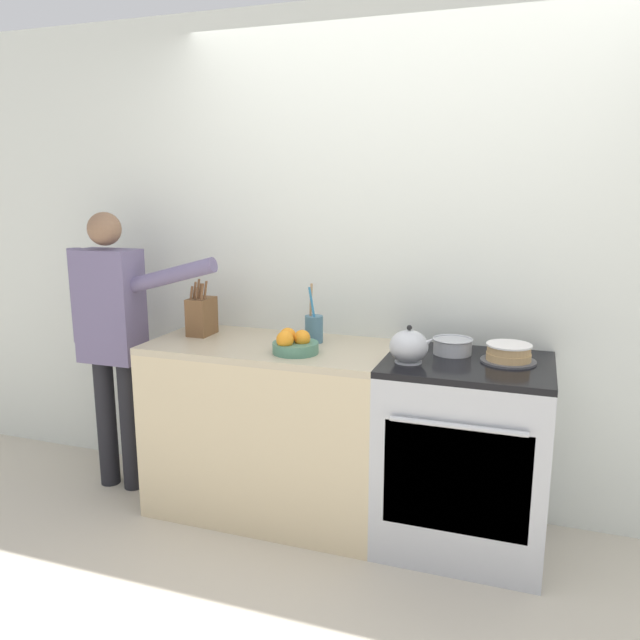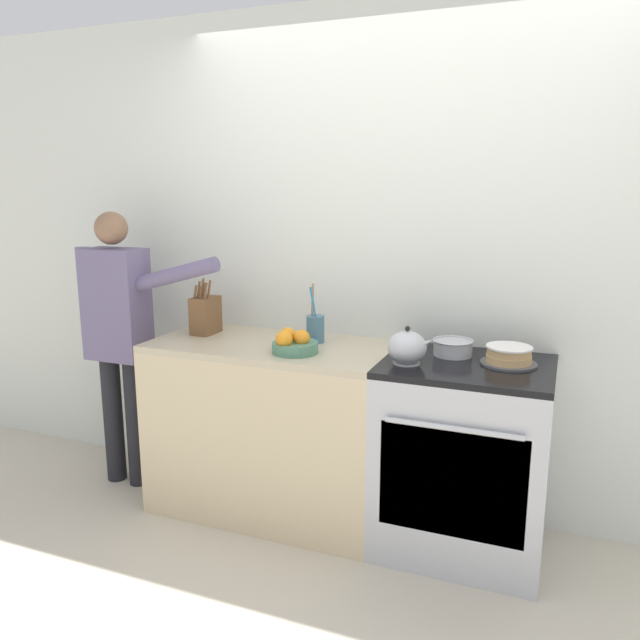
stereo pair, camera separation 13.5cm
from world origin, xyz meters
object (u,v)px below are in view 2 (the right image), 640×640
(fruit_bowl, at_px, (293,344))
(person_baker, at_px, (119,327))
(stove_range, at_px, (463,457))
(tea_kettle, at_px, (407,348))
(utensil_crock, at_px, (315,328))
(mixing_bowl, at_px, (453,347))
(layer_cake, at_px, (509,356))
(knife_block, at_px, (205,315))

(fruit_bowl, height_order, person_baker, person_baker)
(stove_range, bearing_deg, tea_kettle, -157.44)
(tea_kettle, relative_size, fruit_bowl, 0.97)
(utensil_crock, xyz_separation_m, person_baker, (-1.12, -0.15, -0.06))
(mixing_bowl, relative_size, person_baker, 0.12)
(mixing_bowl, relative_size, utensil_crock, 0.63)
(utensil_crock, bearing_deg, mixing_bowl, 0.31)
(utensil_crock, bearing_deg, person_baker, -172.60)
(stove_range, height_order, person_baker, person_baker)
(tea_kettle, distance_m, utensil_crock, 0.58)
(stove_range, relative_size, layer_cake, 3.66)
(stove_range, distance_m, layer_cake, 0.53)
(knife_block, xyz_separation_m, utensil_crock, (0.63, 0.04, -0.03))
(mixing_bowl, xyz_separation_m, person_baker, (-1.83, -0.15, -0.02))
(stove_range, height_order, utensil_crock, utensil_crock)
(knife_block, distance_m, person_baker, 0.51)
(person_baker, bearing_deg, fruit_bowl, -1.58)
(mixing_bowl, bearing_deg, utensil_crock, -179.69)
(tea_kettle, xyz_separation_m, mixing_bowl, (0.17, 0.22, -0.03))
(layer_cake, distance_m, knife_block, 1.59)
(layer_cake, relative_size, tea_kettle, 1.16)
(stove_range, height_order, tea_kettle, tea_kettle)
(mixing_bowl, height_order, person_baker, person_baker)
(layer_cake, xyz_separation_m, fruit_bowl, (-0.98, -0.17, 0.01))
(utensil_crock, bearing_deg, layer_cake, -3.42)
(layer_cake, bearing_deg, mixing_bowl, 166.75)
(knife_block, bearing_deg, tea_kettle, -8.54)
(layer_cake, xyz_separation_m, mixing_bowl, (-0.26, 0.06, -0.00))
(fruit_bowl, bearing_deg, knife_block, 162.34)
(knife_block, bearing_deg, person_baker, -167.59)
(layer_cake, distance_m, fruit_bowl, 1.00)
(utensil_crock, distance_m, person_baker, 1.14)
(knife_block, xyz_separation_m, person_baker, (-0.50, -0.11, -0.09))
(tea_kettle, height_order, fruit_bowl, tea_kettle)
(person_baker, bearing_deg, utensil_crock, 10.23)
(stove_range, xyz_separation_m, knife_block, (-1.42, 0.07, 0.56))
(stove_range, distance_m, utensil_crock, 0.96)
(stove_range, relative_size, tea_kettle, 4.23)
(mixing_bowl, distance_m, person_baker, 1.83)
(stove_range, distance_m, fruit_bowl, 0.96)
(tea_kettle, xyz_separation_m, fruit_bowl, (-0.55, -0.02, -0.03))
(knife_block, height_order, person_baker, person_baker)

